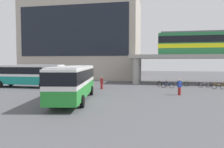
# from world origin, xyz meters

# --- Properties ---
(ground_plane) EXTENTS (120.00, 120.00, 0.00)m
(ground_plane) POSITION_xyz_m (0.00, 10.00, 0.00)
(ground_plane) COLOR #515156
(station_building) EXTENTS (24.52, 14.77, 17.72)m
(station_building) POSITION_xyz_m (-9.31, 29.24, 8.86)
(station_building) COLOR #B2A899
(station_building) RESTS_ON ground_plane
(elevated_platform) EXTENTS (29.35, 7.18, 4.80)m
(elevated_platform) POSITION_xyz_m (16.93, 19.78, 4.17)
(elevated_platform) COLOR #9E9B93
(elevated_platform) RESTS_ON ground_plane
(train) EXTENTS (20.42, 2.96, 3.84)m
(train) POSITION_xyz_m (17.21, 19.78, 6.77)
(train) COLOR #26723F
(train) RESTS_ON elevated_platform
(bus_main) EXTENTS (4.40, 11.31, 3.22)m
(bus_main) POSITION_xyz_m (-0.91, 0.33, 1.99)
(bus_main) COLOR #268C33
(bus_main) RESTS_ON ground_plane
(bus_secondary) EXTENTS (11.05, 2.82, 3.22)m
(bus_secondary) POSITION_xyz_m (-11.36, 9.37, 1.99)
(bus_secondary) COLOR teal
(bus_secondary) RESTS_ON ground_plane
(bicycle_orange) EXTENTS (1.78, 0.33, 1.04)m
(bicycle_orange) POSITION_xyz_m (14.88, 12.40, 0.36)
(bicycle_orange) COLOR black
(bicycle_orange) RESTS_ON ground_plane
(bicycle_green) EXTENTS (1.68, 0.73, 1.04)m
(bicycle_green) POSITION_xyz_m (10.60, 15.15, 0.36)
(bicycle_green) COLOR black
(bicycle_green) RESTS_ON ground_plane
(bicycle_black) EXTENTS (1.79, 0.15, 1.04)m
(bicycle_black) POSITION_xyz_m (7.68, 14.36, 0.36)
(bicycle_black) COLOR black
(bicycle_black) RESTS_ON ground_plane
(bicycle_silver) EXTENTS (1.77, 0.36, 1.04)m
(bicycle_silver) POSITION_xyz_m (13.45, 13.99, 0.36)
(bicycle_silver) COLOR black
(bicycle_silver) RESTS_ON ground_plane
(bicycle_blue) EXTENTS (1.78, 0.28, 1.04)m
(bicycle_blue) POSITION_xyz_m (8.28, 12.47, 0.36)
(bicycle_blue) COLOR black
(bicycle_blue) RESTS_ON ground_plane
(pedestrian_by_bike_rack) EXTENTS (0.48, 0.44, 1.77)m
(pedestrian_by_bike_rack) POSITION_xyz_m (9.15, 5.86, 0.84)
(pedestrian_by_bike_rack) COLOR maroon
(pedestrian_by_bike_rack) RESTS_ON ground_plane
(pedestrian_waiting_near_stop) EXTENTS (0.46, 0.37, 1.65)m
(pedestrian_waiting_near_stop) POSITION_xyz_m (-0.44, 9.38, 0.77)
(pedestrian_waiting_near_stop) COLOR maroon
(pedestrian_waiting_near_stop) RESTS_ON ground_plane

